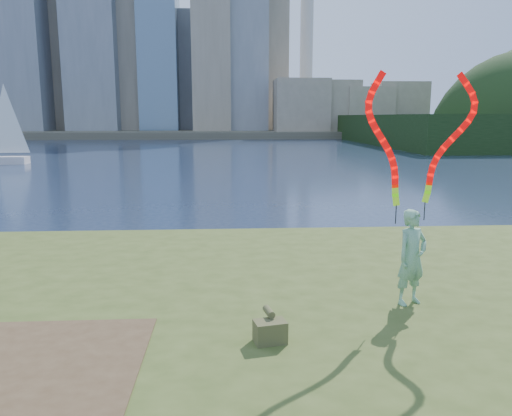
{
  "coord_description": "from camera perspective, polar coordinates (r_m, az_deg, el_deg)",
  "views": [
    {
      "loc": [
        0.44,
        -8.69,
        3.74
      ],
      "look_at": [
        1.03,
        1.0,
        1.96
      ],
      "focal_mm": 35.0,
      "sensor_mm": 36.0,
      "label": 1
    }
  ],
  "objects": [
    {
      "name": "ground",
      "position": [
        9.47,
        -6.01,
        -12.92
      ],
      "size": [
        320.0,
        320.0,
        0.0
      ],
      "primitive_type": "plane",
      "color": "#19253E",
      "rests_on": "ground"
    },
    {
      "name": "grassy_knoll",
      "position": [
        7.26,
        -6.87,
        -17.63
      ],
      "size": [
        20.0,
        18.0,
        0.8
      ],
      "color": "#3B4B1B",
      "rests_on": "ground"
    },
    {
      "name": "dirt_patch",
      "position": [
        6.76,
        -27.25,
        -16.51
      ],
      "size": [
        3.2,
        3.0,
        0.02
      ],
      "primitive_type": "cube",
      "color": "#47331E",
      "rests_on": "grassy_knoll"
    },
    {
      "name": "far_shore",
      "position": [
        103.74,
        -3.74,
        8.63
      ],
      "size": [
        320.0,
        40.0,
        1.2
      ],
      "primitive_type": "cube",
      "color": "brown",
      "rests_on": "ground"
    },
    {
      "name": "woman_with_ribbons",
      "position": [
        8.13,
        17.5,
        -0.78
      ],
      "size": [
        1.83,
        0.86,
        3.92
      ],
      "rotation": [
        0.0,
        0.0,
        0.43
      ],
      "color": "#22773E",
      "rests_on": "grassy_knoll"
    },
    {
      "name": "canvas_bag",
      "position": [
        6.78,
        1.61,
        -13.78
      ],
      "size": [
        0.46,
        0.52,
        0.39
      ],
      "rotation": [
        0.0,
        0.0,
        0.2
      ],
      "color": "#414925",
      "rests_on": "grassy_knoll"
    },
    {
      "name": "sailboat",
      "position": [
        44.95,
        -27.19,
        6.07
      ],
      "size": [
        4.8,
        1.63,
        7.25
      ],
      "rotation": [
        0.0,
        0.0,
        0.04
      ],
      "color": "silver",
      "rests_on": "ground"
    }
  ]
}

